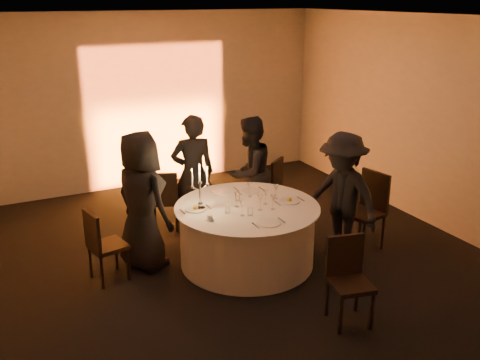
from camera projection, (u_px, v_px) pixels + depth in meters
name	position (u px, v px, depth m)	size (l,w,h in m)	color
floor	(247.00, 262.00, 6.84)	(7.00, 7.00, 0.00)	black
ceiling	(248.00, 18.00, 5.86)	(7.00, 7.00, 0.00)	silver
wall_back	(157.00, 100.00, 9.32)	(7.00, 7.00, 0.00)	#B1ADA4
wall_right	(435.00, 124.00, 7.60)	(7.00, 7.00, 0.00)	#B1ADA4
uplighter_fixture	(166.00, 184.00, 9.54)	(0.25, 0.12, 0.10)	black
banquet_table	(247.00, 235.00, 6.72)	(1.80, 1.80, 0.77)	black
chair_left	(102.00, 242.00, 6.24)	(0.47, 0.47, 0.90)	black
chair_back_left	(164.00, 197.00, 7.62)	(0.51, 0.51, 0.90)	black
chair_back_right	(271.00, 184.00, 8.15)	(0.56, 0.56, 0.91)	black
chair_right	(368.00, 206.00, 7.09)	(0.54, 0.54, 1.04)	black
chair_front	(348.00, 275.00, 5.49)	(0.47, 0.48, 0.92)	black
guest_left	(142.00, 201.00, 6.49)	(0.85, 0.55, 1.74)	black
guest_back_left	(193.00, 173.00, 7.55)	(0.62, 0.41, 1.70)	black
guest_back_right	(250.00, 172.00, 7.71)	(0.79, 0.62, 1.63)	black
guest_right	(342.00, 197.00, 6.73)	(1.07, 0.62, 1.66)	black
plate_left	(196.00, 208.00, 6.48)	(0.36, 0.26, 0.08)	white
plate_back_left	(225.00, 191.00, 7.07)	(0.36, 0.30, 0.01)	white
plate_back_right	(250.00, 191.00, 7.09)	(0.35, 0.25, 0.01)	white
plate_right	(289.00, 200.00, 6.73)	(0.36, 0.27, 0.08)	white
plate_front	(269.00, 223.00, 6.09)	(0.36, 0.28, 0.01)	white
coffee_cup	(210.00, 217.00, 6.18)	(0.11, 0.11, 0.07)	white
candelabra	(200.00, 193.00, 6.44)	(0.24, 0.12, 0.58)	silver
wine_glass_a	(276.00, 189.00, 6.79)	(0.07, 0.07, 0.19)	white
wine_glass_b	(250.00, 187.00, 6.86)	(0.07, 0.07, 0.19)	white
wine_glass_c	(237.00, 196.00, 6.53)	(0.07, 0.07, 0.19)	white
wine_glass_d	(273.00, 199.00, 6.45)	(0.07, 0.07, 0.19)	white
wine_glass_e	(260.00, 199.00, 6.43)	(0.07, 0.07, 0.19)	white
wine_glass_f	(266.00, 194.00, 6.61)	(0.07, 0.07, 0.19)	white
wine_glass_g	(242.00, 205.00, 6.26)	(0.07, 0.07, 0.19)	white
tumbler_a	(250.00, 212.00, 6.31)	(0.07, 0.07, 0.09)	white
tumbler_b	(237.00, 197.00, 6.75)	(0.07, 0.07, 0.09)	white
tumbler_c	(227.00, 209.00, 6.37)	(0.07, 0.07, 0.09)	white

